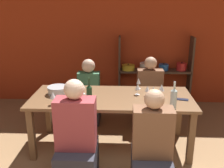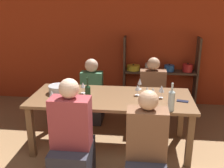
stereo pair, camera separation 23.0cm
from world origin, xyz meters
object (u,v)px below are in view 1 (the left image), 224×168
(wine_glass_white_a, at_px, (88,92))
(wine_glass_red_b, at_px, (162,88))
(wine_glass_white_b, at_px, (53,96))
(wine_bottle_dark, at_px, (174,98))
(person_far_b, at_px, (149,100))
(wine_glass_white_c, at_px, (83,86))
(dining_table, at_px, (112,103))
(wine_glass_white_d, at_px, (138,81))
(person_far_a, at_px, (89,99))
(person_near_a, at_px, (77,147))
(mixing_bowl, at_px, (58,90))
(wine_glass_white_f, at_px, (147,89))
(wine_glass_white_e, at_px, (153,90))
(person_near_b, at_px, (151,154))
(wine_bottle_green, at_px, (89,93))
(wine_glass_empty_a, at_px, (69,92))
(wine_glass_red_c, at_px, (72,89))
(cell_phone, at_px, (183,99))
(shelf_unit, at_px, (154,81))
(wine_glass_red_a, at_px, (138,87))

(wine_glass_white_a, height_order, wine_glass_red_b, wine_glass_red_b)
(wine_glass_white_b, bearing_deg, wine_bottle_dark, -2.70)
(wine_glass_white_b, xyz_separation_m, person_far_b, (1.33, 1.10, -0.47))
(wine_glass_white_c, bearing_deg, person_far_b, 33.97)
(dining_table, distance_m, wine_glass_white_b, 0.83)
(wine_glass_white_d, bearing_deg, wine_glass_red_b, -47.91)
(person_far_a, bearing_deg, wine_glass_red_b, 144.71)
(wine_glass_red_b, relative_size, person_near_a, 0.14)
(mixing_bowl, xyz_separation_m, wine_glass_white_f, (1.26, -0.03, 0.04))
(wine_glass_white_e, distance_m, wine_glass_white_f, 0.12)
(person_near_b, distance_m, person_far_b, 1.64)
(wine_bottle_green, height_order, wine_glass_red_b, wine_bottle_green)
(wine_glass_red_b, height_order, wine_glass_empty_a, wine_glass_red_b)
(dining_table, height_order, wine_glass_white_f, wine_glass_white_f)
(wine_glass_white_e, distance_m, person_far_b, 0.95)
(mixing_bowl, bearing_deg, wine_bottle_green, -33.39)
(mixing_bowl, relative_size, wine_glass_white_d, 1.76)
(person_far_a, distance_m, person_far_b, 1.02)
(wine_glass_red_b, xyz_separation_m, person_far_b, (-0.08, 0.75, -0.47))
(person_near_b, bearing_deg, wine_glass_red_b, 77.14)
(wine_glass_white_c, height_order, wine_glass_red_c, wine_glass_red_c)
(cell_phone, xyz_separation_m, person_near_a, (-1.31, -0.73, -0.32))
(shelf_unit, xyz_separation_m, person_near_b, (-0.29, -2.49, -0.07))
(wine_glass_white_e, bearing_deg, person_near_b, -95.92)
(wine_bottle_dark, bearing_deg, wine_glass_red_a, 130.01)
(shelf_unit, distance_m, person_far_a, 1.45)
(wine_bottle_dark, relative_size, wine_glass_white_f, 2.44)
(wine_glass_red_b, distance_m, person_near_a, 1.41)
(wine_glass_red_a, bearing_deg, wine_bottle_dark, -49.99)
(wine_glass_white_e, bearing_deg, shelf_unit, 82.95)
(mixing_bowl, height_order, wine_glass_white_e, wine_glass_white_e)
(dining_table, distance_m, wine_glass_white_c, 0.47)
(wine_glass_white_b, height_order, wine_glass_white_c, wine_glass_white_b)
(mixing_bowl, distance_m, wine_glass_white_a, 0.51)
(wine_glass_white_c, bearing_deg, wine_glass_white_d, 18.19)
(wine_bottle_green, distance_m, wine_glass_empty_a, 0.29)
(wine_glass_white_a, distance_m, wine_glass_white_d, 0.85)
(wine_bottle_green, distance_m, wine_glass_white_f, 0.82)
(wine_bottle_green, xyz_separation_m, person_far_b, (0.87, 1.03, -0.48))
(wine_glass_red_a, bearing_deg, wine_glass_white_a, -161.46)
(person_near_a, bearing_deg, person_far_b, 59.00)
(wine_glass_red_a, relative_size, wine_glass_white_f, 1.07)
(dining_table, height_order, person_far_b, person_far_b)
(wine_glass_empty_a, bearing_deg, wine_glass_red_b, 9.16)
(mixing_bowl, xyz_separation_m, person_near_b, (1.25, -0.94, -0.40))
(wine_glass_white_f, relative_size, wine_glass_red_c, 0.83)
(wine_bottle_dark, height_order, person_far_b, person_far_b)
(shelf_unit, relative_size, person_near_a, 1.13)
(person_near_b, height_order, person_far_b, person_near_b)
(person_near_a, bearing_deg, wine_glass_white_e, 39.63)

